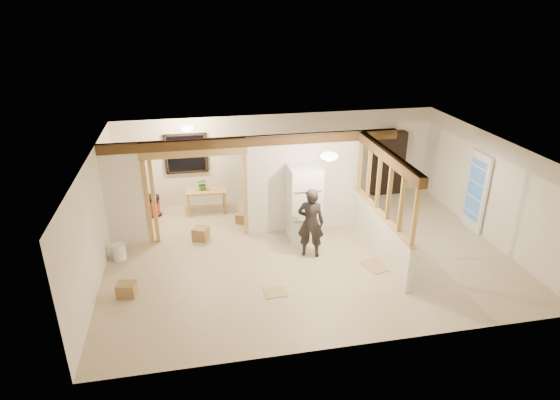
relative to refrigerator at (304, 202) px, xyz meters
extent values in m
cube|color=#BEAC8D|center=(-0.12, -0.78, -0.92)|extent=(9.00, 6.50, 0.01)
cube|color=white|center=(-0.12, -0.78, 1.59)|extent=(9.00, 6.50, 0.01)
cube|color=white|center=(-0.12, 2.47, 0.34)|extent=(9.00, 0.01, 2.50)
cube|color=white|center=(-0.12, -4.03, 0.34)|extent=(9.00, 0.01, 2.50)
cube|color=white|center=(-4.62, -0.78, 0.34)|extent=(0.01, 6.50, 2.50)
cube|color=white|center=(4.38, -0.78, 0.34)|extent=(0.01, 6.50, 2.50)
cube|color=silver|center=(-4.17, 0.42, 0.34)|extent=(0.90, 0.12, 2.50)
cube|color=silver|center=(0.08, 0.42, 0.34)|extent=(2.80, 0.12, 2.50)
cube|color=tan|center=(-2.52, 0.42, 0.19)|extent=(2.46, 0.14, 2.20)
cube|color=#54391C|center=(-1.12, 0.42, 1.47)|extent=(7.00, 0.18, 0.22)
cube|color=#54391C|center=(1.48, -1.18, 1.47)|extent=(0.18, 3.30, 0.22)
cube|color=silver|center=(1.48, -1.18, -0.41)|extent=(0.12, 3.20, 1.00)
cube|color=tan|center=(1.48, -1.18, 0.75)|extent=(0.14, 3.20, 1.32)
cube|color=black|center=(-2.72, 2.39, 0.64)|extent=(1.12, 0.10, 1.10)
cube|color=white|center=(4.30, -0.38, 0.09)|extent=(0.12, 0.86, 2.00)
ellipsoid|color=#FFEABF|center=(0.18, -1.28, 1.57)|extent=(0.36, 0.36, 0.16)
ellipsoid|color=#FFEABF|center=(-2.62, 1.52, 1.57)|extent=(0.32, 0.32, 0.14)
ellipsoid|color=#FFD88C|center=(-2.12, 0.82, 1.27)|extent=(0.07, 0.07, 0.07)
cube|color=white|center=(0.00, 0.00, 0.00)|extent=(0.75, 0.73, 1.82)
imported|color=black|center=(-0.07, -0.92, -0.09)|extent=(0.70, 0.57, 1.65)
cube|color=tan|center=(-2.27, 1.86, -0.58)|extent=(1.08, 0.57, 0.66)
imported|color=#2E702C|center=(-2.34, 1.87, -0.07)|extent=(0.37, 0.34, 0.34)
cylinder|color=maroon|center=(-3.70, 1.94, -0.63)|extent=(0.56, 0.56, 0.57)
cube|color=black|center=(3.10, 2.25, 0.03)|extent=(0.94, 0.31, 1.89)
cylinder|color=white|center=(-4.34, -0.27, -0.72)|extent=(0.35, 0.35, 0.38)
cube|color=#99784A|center=(-1.40, 1.03, -0.78)|extent=(0.38, 0.36, 0.26)
cube|color=#99784A|center=(-2.49, 0.30, -0.75)|extent=(0.45, 0.45, 0.32)
cube|color=#99784A|center=(-4.03, -1.79, -0.77)|extent=(0.40, 0.35, 0.29)
cube|color=tan|center=(1.29, -1.67, -0.90)|extent=(0.74, 0.74, 0.02)
cube|color=tan|center=(-1.12, -2.25, -0.90)|extent=(0.48, 0.39, 0.01)
camera|label=1|loc=(-2.53, -9.97, 4.55)|focal=30.00mm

